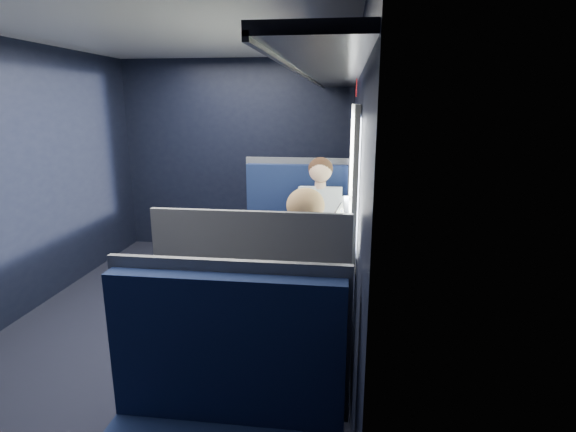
# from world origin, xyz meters

# --- Properties ---
(ground) EXTENTS (2.80, 4.20, 0.01)m
(ground) POSITION_xyz_m (0.00, 0.00, -0.01)
(ground) COLOR black
(room_shell) EXTENTS (3.00, 4.40, 2.40)m
(room_shell) POSITION_xyz_m (0.02, 0.00, 1.48)
(room_shell) COLOR black
(room_shell) RESTS_ON ground
(table) EXTENTS (0.62, 1.00, 0.74)m
(table) POSITION_xyz_m (1.03, 0.00, 0.66)
(table) COLOR #54565E
(table) RESTS_ON ground
(seat_bay_near) EXTENTS (1.04, 0.62, 1.26)m
(seat_bay_near) POSITION_xyz_m (0.84, 0.87, 0.42)
(seat_bay_near) COLOR #0D1639
(seat_bay_near) RESTS_ON ground
(seat_bay_far) EXTENTS (1.04, 0.62, 1.26)m
(seat_bay_far) POSITION_xyz_m (0.85, -0.87, 0.41)
(seat_bay_far) COLOR #0D1639
(seat_bay_far) RESTS_ON ground
(seat_row_front) EXTENTS (1.04, 0.51, 1.16)m
(seat_row_front) POSITION_xyz_m (0.85, 1.80, 0.41)
(seat_row_front) COLOR #0D1639
(seat_row_front) RESTS_ON ground
(man) EXTENTS (0.53, 0.56, 1.32)m
(man) POSITION_xyz_m (1.10, 0.70, 0.72)
(man) COLOR black
(man) RESTS_ON ground
(woman) EXTENTS (0.53, 0.56, 1.32)m
(woman) POSITION_xyz_m (1.10, -0.71, 0.73)
(woman) COLOR black
(woman) RESTS_ON ground
(papers) EXTENTS (0.50, 0.71, 0.01)m
(papers) POSITION_xyz_m (0.97, 0.09, 0.74)
(papers) COLOR white
(papers) RESTS_ON table
(laptop) EXTENTS (0.31, 0.38, 0.26)m
(laptop) POSITION_xyz_m (1.24, 0.13, 0.81)
(laptop) COLOR silver
(laptop) RESTS_ON table
(bottle_small) EXTENTS (0.06, 0.06, 0.22)m
(bottle_small) POSITION_xyz_m (1.29, 0.21, 0.84)
(bottle_small) COLOR silver
(bottle_small) RESTS_ON table
(cup) EXTENTS (0.07, 0.07, 0.10)m
(cup) POSITION_xyz_m (1.22, 0.42, 0.79)
(cup) COLOR white
(cup) RESTS_ON table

